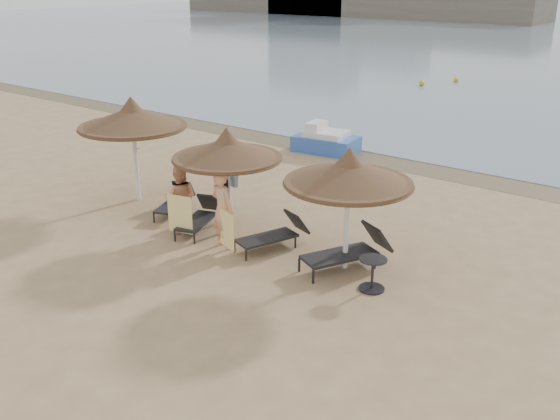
% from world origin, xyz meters
% --- Properties ---
extents(ground, '(160.00, 160.00, 0.00)m').
position_xyz_m(ground, '(0.00, 0.00, 0.00)').
color(ground, tan).
rests_on(ground, ground).
extents(wet_sand_strip, '(200.00, 1.60, 0.01)m').
position_xyz_m(wet_sand_strip, '(0.00, 9.40, 0.00)').
color(wet_sand_strip, brown).
rests_on(wet_sand_strip, ground).
extents(palapa_left, '(3.03, 3.03, 3.00)m').
position_xyz_m(palapa_left, '(-4.22, 1.48, 2.39)').
color(palapa_left, white).
rests_on(palapa_left, ground).
extents(palapa_center, '(2.72, 2.72, 2.69)m').
position_xyz_m(palapa_center, '(-0.54, 1.33, 2.15)').
color(palapa_center, white).
rests_on(palapa_center, ground).
extents(palapa_right, '(2.80, 2.80, 2.77)m').
position_xyz_m(palapa_right, '(2.92, 1.33, 2.21)').
color(palapa_right, white).
rests_on(palapa_right, ground).
extents(lounger_far_left, '(1.17, 1.75, 0.75)m').
position_xyz_m(lounger_far_left, '(-2.61, 1.46, 0.34)').
color(lounger_far_left, '#222227').
rests_on(lounger_far_left, ground).
extents(lounger_near_left, '(1.13, 1.84, 0.78)m').
position_xyz_m(lounger_near_left, '(-1.22, 1.00, 0.35)').
color(lounger_near_left, '#222227').
rests_on(lounger_near_left, ground).
extents(lounger_near_right, '(1.16, 1.90, 0.81)m').
position_xyz_m(lounger_near_right, '(1.02, 1.25, 0.36)').
color(lounger_near_right, '#222227').
rests_on(lounger_near_right, ground).
extents(lounger_far_right, '(1.52, 2.17, 0.93)m').
position_xyz_m(lounger_far_right, '(3.00, 1.42, 0.42)').
color(lounger_far_right, '#222227').
rests_on(lounger_far_right, ground).
extents(side_table, '(0.58, 0.58, 0.70)m').
position_xyz_m(side_table, '(3.91, 0.80, 0.33)').
color(side_table, '#222227').
rests_on(side_table, ground).
extents(person_left, '(1.13, 1.04, 2.07)m').
position_xyz_m(person_left, '(-1.46, 0.54, 1.03)').
color(person_left, '#E3A277').
rests_on(person_left, ground).
extents(person_right, '(1.12, 0.82, 2.24)m').
position_xyz_m(person_right, '(0.03, 0.50, 1.12)').
color(person_right, '#E3A277').
rests_on(person_right, ground).
extents(towel_left, '(0.68, 0.18, 0.97)m').
position_xyz_m(towel_left, '(-1.11, 0.19, 0.67)').
color(towel_left, yellow).
rests_on(towel_left, ground).
extents(towel_right, '(0.62, 0.22, 0.90)m').
position_xyz_m(towel_right, '(0.38, 0.25, 0.62)').
color(towel_right, yellow).
rests_on(towel_right, ground).
extents(bag_patterned, '(0.35, 0.20, 0.42)m').
position_xyz_m(bag_patterned, '(-0.54, 1.51, 1.37)').
color(bag_patterned, silver).
rests_on(bag_patterned, ground).
extents(bag_dark, '(0.27, 0.12, 0.37)m').
position_xyz_m(bag_dark, '(-0.54, 1.17, 1.24)').
color(bag_dark, black).
rests_on(bag_dark, ground).
extents(pedal_boat, '(2.45, 1.65, 1.07)m').
position_xyz_m(pedal_boat, '(-2.87, 9.15, 0.40)').
color(pedal_boat, blue).
rests_on(pedal_boat, ground).
extents(buoy_left, '(0.35, 0.35, 0.35)m').
position_xyz_m(buoy_left, '(-6.42, 24.50, 0.18)').
color(buoy_left, yellow).
rests_on(buoy_left, ground).
extents(buoy_extra, '(0.31, 0.31, 0.31)m').
position_xyz_m(buoy_extra, '(-5.39, 27.05, 0.16)').
color(buoy_extra, yellow).
rests_on(buoy_extra, ground).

